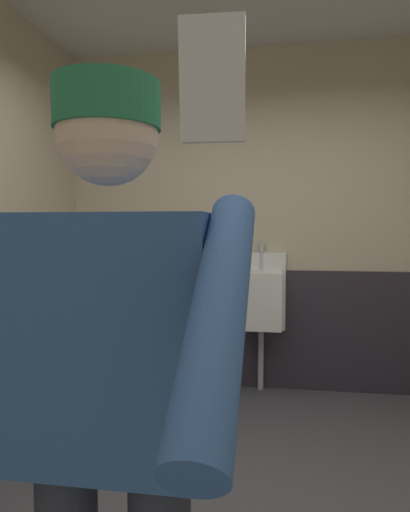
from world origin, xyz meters
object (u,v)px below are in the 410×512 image
urinal_left (171,297)px  cell_phone (213,81)px  urinal_middle (261,299)px  person (109,395)px

urinal_left → cell_phone: bearing=-75.7°
urinal_middle → cell_phone: bearing=-88.7°
urinal_left → person: person is taller
person → cell_phone: size_ratio=15.04×
urinal_middle → cell_phone: size_ratio=11.27×
urinal_middle → person: size_ratio=0.75×
urinal_middle → cell_phone: 3.30m
urinal_middle → person: (-0.23, -2.72, 0.20)m
urinal_left → urinal_middle: 0.75m
person → cell_phone: bearing=-58.9°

